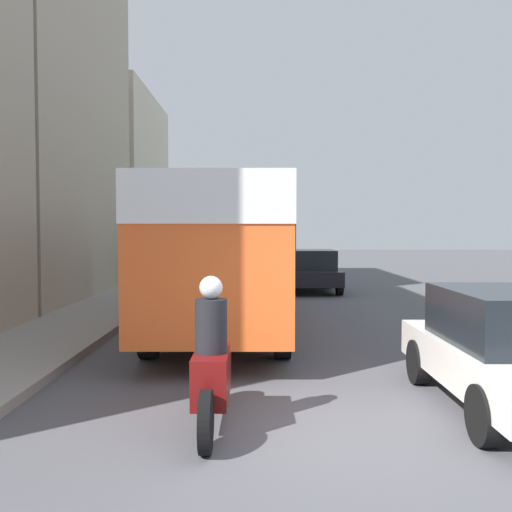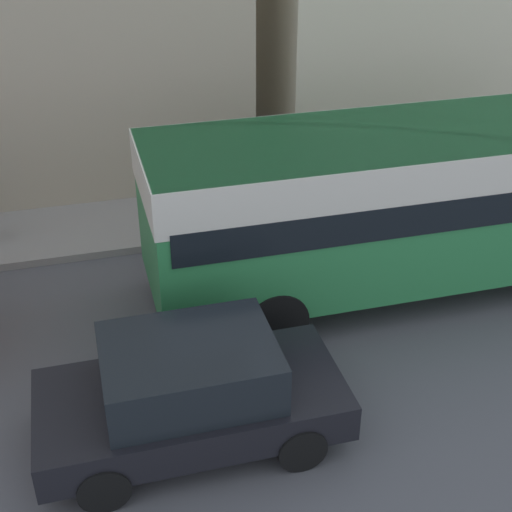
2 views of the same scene
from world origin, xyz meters
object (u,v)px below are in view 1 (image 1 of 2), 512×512
Objects in this scene: bus_following at (239,238)px; pedestrian_near_curb at (127,268)px; car_crossing at (312,270)px; motorcycle_behind_lead at (212,368)px; bus_lead at (225,240)px.

bus_following is 5.09× the size of pedestrian_near_curb.
bus_following is at bearing 122.06° from car_crossing.
motorcycle_behind_lead is at bearing -99.98° from car_crossing.
bus_lead is 6.15m from pedestrian_near_curb.
bus_lead reaches higher than car_crossing.
bus_lead is at bearing -89.78° from bus_following.
bus_following reaches higher than car_crossing.
bus_lead is 6.52m from motorcycle_behind_lead.
pedestrian_near_curb is at bearing 123.46° from bus_lead.
motorcycle_behind_lead is at bearing -72.77° from pedestrian_near_curb.
pedestrian_near_curb is at bearing -113.91° from bus_following.
car_crossing is at bearing 71.21° from bus_lead.
motorcycle_behind_lead is (0.25, -18.90, -1.20)m from bus_following.
bus_lead reaches higher than bus_following.
bus_following is 18.94m from motorcycle_behind_lead.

